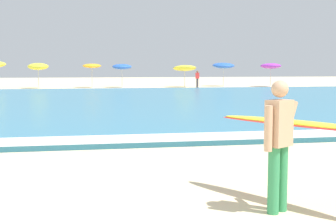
{
  "coord_description": "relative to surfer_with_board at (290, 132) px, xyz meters",
  "views": [
    {
      "loc": [
        0.49,
        -4.38,
        1.9
      ],
      "look_at": [
        1.96,
        3.65,
        1.1
      ],
      "focal_mm": 49.14,
      "sensor_mm": 36.0,
      "label": 1
    }
  ],
  "objects": [
    {
      "name": "beach_umbrella_2",
      "position": [
        -1.94,
        37.4,
        0.97
      ],
      "size": [
        1.7,
        1.72,
        2.26
      ],
      "color": "beige",
      "rests_on": "ground"
    },
    {
      "name": "beach_umbrella_3",
      "position": [
        0.82,
        37.28,
        0.89
      ],
      "size": [
        1.81,
        1.84,
        2.24
      ],
      "color": "beige",
      "rests_on": "ground"
    },
    {
      "name": "sea",
      "position": [
        -3.18,
        18.92,
        -0.97
      ],
      "size": [
        120.0,
        28.0,
        0.14
      ],
      "primitive_type": "cube",
      "color": "teal",
      "rests_on": "ground"
    },
    {
      "name": "beach_umbrella_5",
      "position": [
        10.96,
        38.35,
        1.0
      ],
      "size": [
        2.18,
        2.21,
        2.4
      ],
      "color": "beige",
      "rests_on": "ground"
    },
    {
      "name": "surfer_with_board",
      "position": [
        0.0,
        0.0,
        0.0
      ],
      "size": [
        1.74,
        2.5,
        1.73
      ],
      "color": "#338E56",
      "rests_on": "ground"
    },
    {
      "name": "surf_foam",
      "position": [
        -3.18,
        5.52,
        -0.89
      ],
      "size": [
        120.0,
        1.3,
        0.01
      ],
      "primitive_type": "cube",
      "color": "white",
      "rests_on": "sea"
    },
    {
      "name": "beach_umbrella_4",
      "position": [
        6.68,
        36.82,
        0.76
      ],
      "size": [
        2.17,
        2.21,
        2.15
      ],
      "color": "beige",
      "rests_on": "ground"
    },
    {
      "name": "beach_umbrella_6",
      "position": [
        15.11,
        36.4,
        0.97
      ],
      "size": [
        1.98,
        1.98,
        2.27
      ],
      "color": "beige",
      "rests_on": "ground"
    },
    {
      "name": "beachgoer_near_row_left",
      "position": [
        7.62,
        35.6,
        -0.19
      ],
      "size": [
        0.32,
        0.2,
        1.58
      ],
      "color": "#383842",
      "rests_on": "ground"
    },
    {
      "name": "beach_umbrella_1",
      "position": [
        -6.68,
        36.82,
        0.91
      ],
      "size": [
        1.81,
        1.84,
        2.3
      ],
      "color": "beige",
      "rests_on": "ground"
    }
  ]
}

